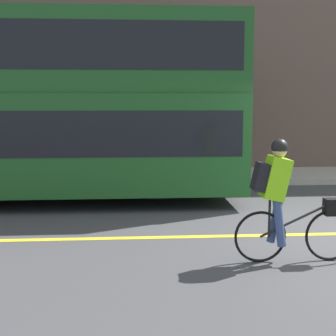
{
  "coord_description": "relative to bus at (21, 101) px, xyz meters",
  "views": [
    {
      "loc": [
        -3.44,
        -6.85,
        2.08
      ],
      "look_at": [
        -2.92,
        0.78,
        1.0
      ],
      "focal_mm": 50.0,
      "sensor_mm": 36.0,
      "label": 1
    }
  ],
  "objects": [
    {
      "name": "bus",
      "position": [
        0.0,
        0.0,
        0.0
      ],
      "size": [
        9.04,
        2.58,
        3.8
      ],
      "color": "black",
      "rests_on": "ground_plane"
    },
    {
      "name": "sidewalk_curb",
      "position": [
        5.79,
        2.57,
        -2.03
      ],
      "size": [
        60.0,
        2.18,
        0.16
      ],
      "color": "#A8A399",
      "rests_on": "ground_plane"
    },
    {
      "name": "cyclist_on_bike",
      "position": [
        4.25,
        -4.07,
        -1.23
      ],
      "size": [
        1.63,
        0.32,
        1.62
      ],
      "color": "black",
      "rests_on": "ground_plane"
    },
    {
      "name": "building_facade",
      "position": [
        5.79,
        3.81,
        2.85
      ],
      "size": [
        60.0,
        0.3,
        9.92
      ],
      "color": "brown",
      "rests_on": "ground_plane"
    }
  ]
}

